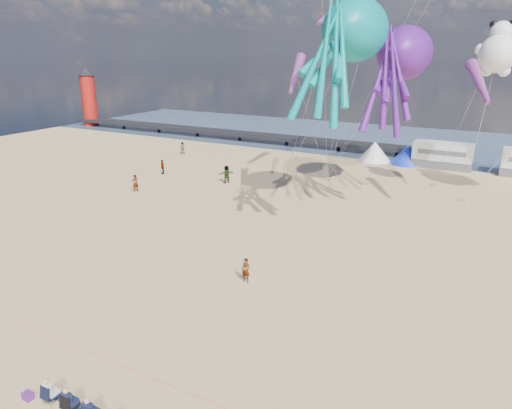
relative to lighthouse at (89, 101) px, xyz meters
The scene contains 25 objects.
ground 71.36m from the lighthouse, 38.16° to the right, with size 120.00×120.00×0.00m, color #DDBA7F.
water 57.25m from the lighthouse, 11.11° to the left, with size 120.00×120.00×0.00m, color #384F6C.
pier 28.22m from the lighthouse, ahead, with size 60.00×3.00×0.50m, color black.
lighthouse is the anchor object (origin of this frame).
motorhome_0 62.20m from the lighthouse, ahead, with size 6.60×2.50×3.00m, color silver.
tent_white 54.25m from the lighthouse, ahead, with size 4.00×4.00×2.40m, color white.
tent_blue 58.23m from the lighthouse, ahead, with size 4.00×4.00×2.40m, color #1933CC.
cooler_purple 74.24m from the lighthouse, 44.84° to the right, with size 0.40×0.30×0.32m, color #5E217C.
rope_line 74.55m from the lighthouse, 41.19° to the right, with size 0.03×0.03×34.00m, color #F2338C.
standing_person 68.22m from the lighthouse, 35.57° to the right, with size 0.55×0.36×1.51m, color tan.
beachgoer_1 32.90m from the lighthouse, 22.21° to the right, with size 0.78×0.51×1.60m, color #7F6659.
beachgoer_3 41.15m from the lighthouse, 32.29° to the right, with size 1.06×0.61×1.65m, color #7F6659.
beachgoer_4 48.28m from the lighthouse, 26.77° to the right, with size 1.10×0.46×1.87m, color #7F6659.
beachgoer_5 46.65m from the lighthouse, 37.90° to the right, with size 1.60×0.51×1.73m, color #7F6659.
sandbag_a 52.24m from the lighthouse, 21.51° to the right, with size 0.50×0.35×0.22m, color gray.
sandbag_b 58.28m from the lighthouse, 15.53° to the right, with size 0.50×0.35×0.22m, color gray.
sandbag_c 67.72m from the lighthouse, 14.38° to the right, with size 0.50×0.35×0.22m, color gray.
sandbag_d 63.81m from the lighthouse, 11.39° to the right, with size 0.50×0.35×0.22m, color gray.
sandbag_e 54.59m from the lighthouse, 16.98° to the right, with size 0.50×0.35×0.22m, color gray.
kite_octopus_teal 63.50m from the lighthouse, 24.44° to the right, with size 4.15×9.69×11.07m, color #04878A, non-canonical shape.
kite_octopus_purple 62.60m from the lighthouse, 17.10° to the right, with size 4.15×9.69×11.07m, color #53167E, non-canonical shape.
kite_panda 68.88m from the lighthouse, 13.64° to the right, with size 3.77×3.55×5.33m, color white, non-canonical shape.
windsock_left 56.94m from the lighthouse, 18.85° to the right, with size 1.10×6.37×6.37m, color red, non-canonical shape.
windsock_mid 69.24m from the lighthouse, 17.91° to the right, with size 1.00×5.88×5.88m, color red, non-canonical shape.
windsock_right 57.49m from the lighthouse, 25.15° to the right, with size 0.90×5.60×5.60m, color red, non-canonical shape.
Camera 1 is at (11.51, -16.97, 13.17)m, focal length 32.00 mm.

